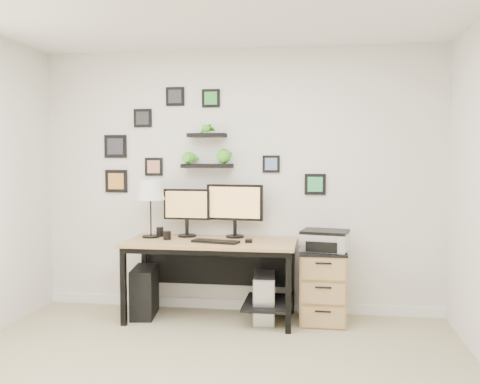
% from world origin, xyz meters
% --- Properties ---
extents(room, '(4.00, 4.00, 4.00)m').
position_xyz_m(room, '(0.00, 1.98, 0.05)').
color(room, tan).
rests_on(room, ground).
extents(desk, '(1.60, 0.70, 0.75)m').
position_xyz_m(desk, '(-0.18, 1.67, 0.63)').
color(desk, tan).
rests_on(desk, ground).
extents(monitor_left, '(0.46, 0.19, 0.47)m').
position_xyz_m(monitor_left, '(-0.50, 1.85, 1.03)').
color(monitor_left, black).
rests_on(monitor_left, desk).
extents(monitor_right, '(0.56, 0.20, 0.52)m').
position_xyz_m(monitor_right, '(-0.02, 1.86, 1.06)').
color(monitor_right, black).
rests_on(monitor_right, desk).
extents(keyboard, '(0.46, 0.23, 0.02)m').
position_xyz_m(keyboard, '(-0.15, 1.54, 0.76)').
color(keyboard, black).
rests_on(keyboard, desk).
extents(mouse, '(0.07, 0.10, 0.03)m').
position_xyz_m(mouse, '(0.15, 1.60, 0.76)').
color(mouse, black).
rests_on(mouse, desk).
extents(table_lamp, '(0.28, 0.28, 0.56)m').
position_xyz_m(table_lamp, '(-0.83, 1.76, 1.20)').
color(table_lamp, black).
rests_on(table_lamp, desk).
extents(mug, '(0.07, 0.07, 0.08)m').
position_xyz_m(mug, '(-0.64, 1.64, 0.79)').
color(mug, black).
rests_on(mug, desk).
extents(pen_cup, '(0.07, 0.07, 0.09)m').
position_xyz_m(pen_cup, '(-0.76, 1.83, 0.80)').
color(pen_cup, black).
rests_on(pen_cup, desk).
extents(pc_tower_black, '(0.27, 0.49, 0.47)m').
position_xyz_m(pc_tower_black, '(-0.87, 1.65, 0.23)').
color(pc_tower_black, black).
rests_on(pc_tower_black, ground).
extents(pc_tower_grey, '(0.23, 0.46, 0.44)m').
position_xyz_m(pc_tower_grey, '(0.29, 1.65, 0.22)').
color(pc_tower_grey, gray).
rests_on(pc_tower_grey, ground).
extents(file_cabinet, '(0.43, 0.53, 0.67)m').
position_xyz_m(file_cabinet, '(0.84, 1.72, 0.34)').
color(file_cabinet, tan).
rests_on(file_cabinet, ground).
extents(printer, '(0.47, 0.40, 0.19)m').
position_xyz_m(printer, '(0.85, 1.72, 0.77)').
color(printer, silver).
rests_on(printer, file_cabinet).
extents(wall_decor, '(2.25, 0.18, 1.07)m').
position_xyz_m(wall_decor, '(-0.37, 1.93, 1.64)').
color(wall_decor, black).
rests_on(wall_decor, ground).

